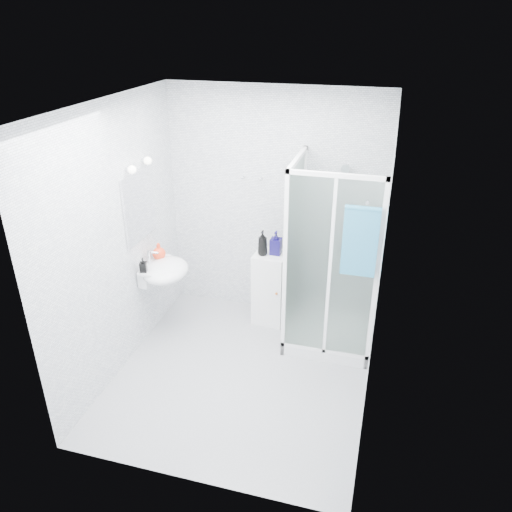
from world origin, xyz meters
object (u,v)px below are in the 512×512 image
(shampoo_bottle_b, at_px, (276,243))
(soap_dispenser_orange, at_px, (159,251))
(soap_dispenser_black, at_px, (143,265))
(shampoo_bottle_a, at_px, (263,243))
(wall_basin, at_px, (164,271))
(shower_enclosure, at_px, (323,306))
(hand_towel, at_px, (360,240))
(storage_cabinet, at_px, (270,288))

(shampoo_bottle_b, relative_size, soap_dispenser_orange, 1.46)
(soap_dispenser_black, bearing_deg, shampoo_bottle_a, 34.60)
(wall_basin, bearing_deg, shower_enclosure, 10.81)
(shampoo_bottle_b, relative_size, soap_dispenser_black, 1.74)
(shampoo_bottle_a, relative_size, soap_dispenser_orange, 1.54)
(soap_dispenser_orange, bearing_deg, hand_towel, -5.69)
(shampoo_bottle_b, bearing_deg, hand_towel, -36.56)
(wall_basin, relative_size, shampoo_bottle_b, 2.11)
(storage_cabinet, xyz_separation_m, soap_dispenser_orange, (-1.12, -0.46, 0.53))
(shower_enclosure, relative_size, storage_cabinet, 2.35)
(shampoo_bottle_a, bearing_deg, soap_dispenser_black, -145.40)
(shampoo_bottle_b, bearing_deg, storage_cabinet, -158.11)
(storage_cabinet, xyz_separation_m, shampoo_bottle_a, (-0.09, -0.04, 0.57))
(wall_basin, relative_size, soap_dispenser_black, 3.67)
(storage_cabinet, relative_size, hand_towel, 1.27)
(shower_enclosure, xyz_separation_m, shampoo_bottle_a, (-0.72, 0.22, 0.54))
(soap_dispenser_black, bearing_deg, hand_towel, 2.84)
(shampoo_bottle_a, height_order, shampoo_bottle_b, shampoo_bottle_a)
(wall_basin, bearing_deg, soap_dispenser_orange, 128.38)
(storage_cabinet, bearing_deg, shower_enclosure, -18.33)
(shower_enclosure, xyz_separation_m, shampoo_bottle_b, (-0.59, 0.28, 0.54))
(storage_cabinet, xyz_separation_m, shampoo_bottle_b, (0.05, 0.02, 0.56))
(soap_dispenser_orange, relative_size, soap_dispenser_black, 1.19)
(hand_towel, height_order, shampoo_bottle_b, hand_towel)
(storage_cabinet, relative_size, shampoo_bottle_b, 3.20)
(wall_basin, xyz_separation_m, shampoo_bottle_a, (0.93, 0.54, 0.19))
(wall_basin, xyz_separation_m, shampoo_bottle_b, (1.07, 0.60, 0.19))
(shampoo_bottle_a, distance_m, soap_dispenser_black, 1.29)
(hand_towel, bearing_deg, storage_cabinet, 145.63)
(wall_basin, distance_m, soap_dispenser_orange, 0.22)
(wall_basin, relative_size, hand_towel, 0.84)
(storage_cabinet, bearing_deg, wall_basin, -146.25)
(shower_enclosure, relative_size, wall_basin, 3.57)
(shampoo_bottle_a, distance_m, soap_dispenser_orange, 1.11)
(soap_dispenser_orange, bearing_deg, shower_enclosure, 6.29)
(hand_towel, height_order, soap_dispenser_black, hand_towel)
(shower_enclosure, bearing_deg, shampoo_bottle_a, 162.84)
(wall_basin, relative_size, storage_cabinet, 0.66)
(shampoo_bottle_b, bearing_deg, shower_enclosure, -25.68)
(shower_enclosure, distance_m, wall_basin, 1.72)
(shampoo_bottle_a, bearing_deg, soap_dispenser_orange, -158.00)
(hand_towel, relative_size, shampoo_bottle_b, 2.51)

